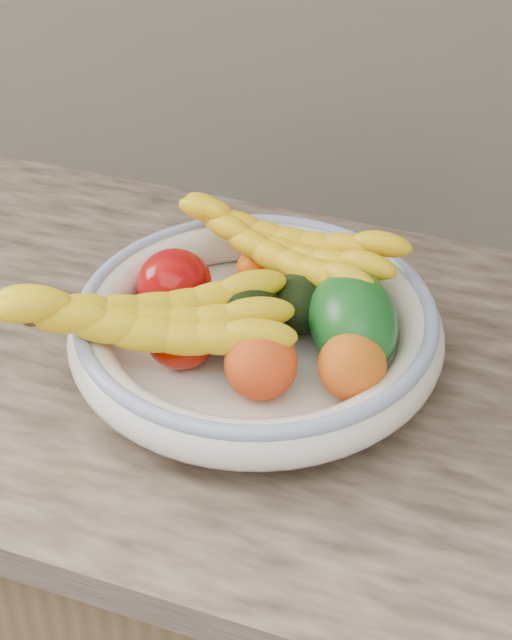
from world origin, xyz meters
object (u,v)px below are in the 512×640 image
object	(u,v)px
banana_bunch_front	(147,326)
green_mango	(353,321)
banana_bunch_back	(283,252)
fruit_bowl	(256,329)

from	to	relation	value
banana_bunch_front	green_mango	bearing A→B (deg)	-0.68
green_mango	banana_bunch_front	bearing A→B (deg)	174.74
banana_bunch_back	banana_bunch_front	distance (m)	0.18
fruit_bowl	banana_bunch_front	distance (m)	0.12
fruit_bowl	green_mango	xyz separation A→B (m)	(0.10, 0.01, 0.03)
fruit_bowl	green_mango	size ratio (longest dim) A/B	2.94
fruit_bowl	banana_bunch_back	distance (m)	0.10
green_mango	banana_bunch_front	size ratio (longest dim) A/B	0.43
green_mango	banana_bunch_back	size ratio (longest dim) A/B	0.47
banana_bunch_front	fruit_bowl	bearing A→B (deg)	14.27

